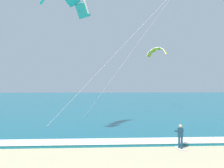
% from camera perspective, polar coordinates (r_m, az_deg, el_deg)
% --- Properties ---
extents(sea, '(200.00, 120.00, 0.20)m').
position_cam_1_polar(sea, '(79.46, 1.80, -3.23)').
color(sea, '#146075').
rests_on(sea, ground).
extents(surf_foam, '(200.00, 2.08, 0.04)m').
position_cam_1_polar(surf_foam, '(21.77, 16.94, -11.36)').
color(surf_foam, white).
rests_on(surf_foam, sea).
extents(surfboard, '(0.65, 1.45, 0.09)m').
position_cam_1_polar(surfboard, '(19.77, 14.36, -13.10)').
color(surfboard, white).
rests_on(surfboard, ground).
extents(kitesurfer, '(0.57, 0.57, 1.69)m').
position_cam_1_polar(kitesurfer, '(19.60, 14.33, -10.48)').
color(kitesurfer, '#143347').
rests_on(kitesurfer, ground).
extents(kite_distant, '(3.24, 3.66, 1.56)m').
position_cam_1_polar(kite_distant, '(47.09, 9.69, 6.95)').
color(kite_distant, yellow).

